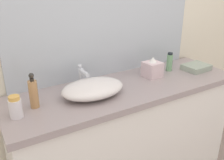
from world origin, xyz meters
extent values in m
cube|color=silver|center=(0.00, 0.73, 1.30)|extent=(6.00, 0.06, 2.60)
cube|color=white|center=(0.03, 0.42, 0.44)|extent=(1.64, 0.50, 0.88)
cube|color=gray|center=(0.03, 0.42, 0.90)|extent=(1.68, 0.54, 0.04)
ellipsoid|color=silver|center=(-0.25, 0.41, 0.97)|extent=(0.41, 0.28, 0.10)
cylinder|color=silver|center=(-0.25, 0.58, 0.99)|extent=(0.03, 0.03, 0.13)
cylinder|color=silver|center=(-0.25, 0.53, 1.04)|extent=(0.03, 0.10, 0.03)
sphere|color=silver|center=(-0.25, 0.60, 1.06)|extent=(0.03, 0.03, 0.03)
cylinder|color=#B48250|center=(-0.60, 0.44, 1.00)|extent=(0.05, 0.05, 0.16)
cylinder|color=#2C2822|center=(-0.60, 0.44, 1.09)|extent=(0.02, 0.02, 0.02)
sphere|color=#2E2C28|center=(-0.60, 0.44, 1.12)|extent=(0.03, 0.03, 0.03)
cylinder|color=#393027|center=(-0.60, 0.43, 1.12)|extent=(0.01, 0.02, 0.01)
cylinder|color=#74A777|center=(0.48, 0.50, 0.99)|extent=(0.05, 0.05, 0.13)
cylinder|color=#1D2429|center=(0.48, 0.50, 1.06)|extent=(0.04, 0.04, 0.02)
cylinder|color=silver|center=(-0.72, 0.38, 0.97)|extent=(0.07, 0.07, 0.10)
cylinder|color=gold|center=(-0.72, 0.38, 1.04)|extent=(0.06, 0.06, 0.02)
cube|color=silver|center=(0.28, 0.47, 0.98)|extent=(0.13, 0.13, 0.11)
cone|color=white|center=(0.28, 0.47, 1.05)|extent=(0.07, 0.07, 0.04)
cube|color=#99A593|center=(0.68, 0.40, 0.94)|extent=(0.21, 0.17, 0.04)
camera|label=1|loc=(-0.88, -0.90, 1.63)|focal=40.40mm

